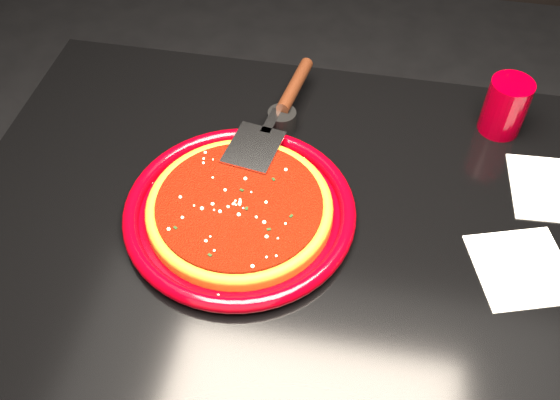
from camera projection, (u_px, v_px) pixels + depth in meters
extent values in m
cube|color=black|center=(313.00, 338.00, 1.28)|extent=(1.20, 0.80, 0.75)
cylinder|color=#6F0008|center=(240.00, 211.00, 1.00)|extent=(0.38, 0.38, 0.03)
cylinder|color=#925815|center=(240.00, 210.00, 1.00)|extent=(0.30, 0.30, 0.01)
torus|color=#925815|center=(239.00, 207.00, 0.99)|extent=(0.30, 0.30, 0.02)
cylinder|color=#711005|center=(239.00, 204.00, 0.99)|extent=(0.27, 0.27, 0.01)
cylinder|color=#8A000E|center=(505.00, 106.00, 1.10)|extent=(0.08, 0.08, 0.11)
cube|color=white|center=(522.00, 268.00, 0.94)|extent=(0.18, 0.18, 0.00)
cube|color=white|center=(552.00, 189.00, 1.05)|extent=(0.14, 0.15, 0.00)
cylinder|color=black|center=(282.00, 121.00, 1.13)|extent=(0.06, 0.06, 0.04)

